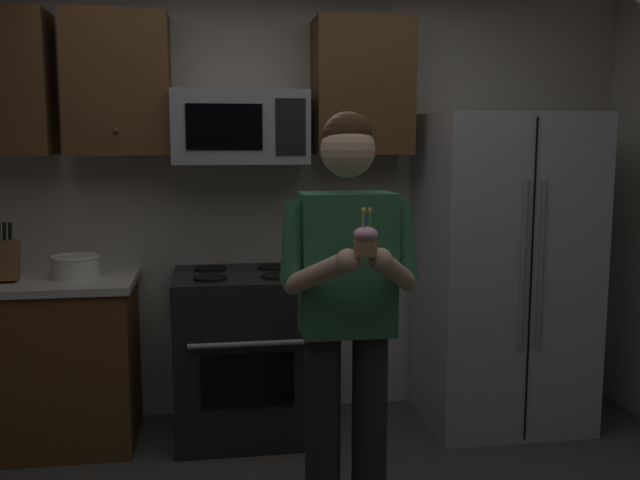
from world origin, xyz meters
The scene contains 10 objects.
wall_back centered at (0.00, 1.75, 1.30)m, with size 4.40×0.10×2.60m, color beige.
oven_range centered at (-0.15, 1.36, 0.46)m, with size 0.76×0.70×0.93m.
microwave centered at (-0.15, 1.48, 1.72)m, with size 0.74×0.41×0.40m.
refrigerator centered at (1.35, 1.32, 0.90)m, with size 0.90×0.75×1.80m.
cabinet_row_upper centered at (-0.72, 1.53, 1.95)m, with size 2.78×0.36×0.76m.
counter_left centered at (-1.45, 1.38, 0.46)m, with size 1.44×0.66×0.92m.
knife_block centered at (-1.40, 1.33, 1.04)m, with size 0.16×0.15×0.32m.
bowl_large_white centered at (-1.04, 1.38, 0.98)m, with size 0.26×0.26×0.12m.
person centered at (0.22, 0.26, 1.00)m, with size 0.60×0.48×1.76m.
cupcake centered at (0.22, -0.07, 1.29)m, with size 0.09×0.09×0.17m.
Camera 1 is at (-0.32, -2.52, 1.64)m, focal length 39.81 mm.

